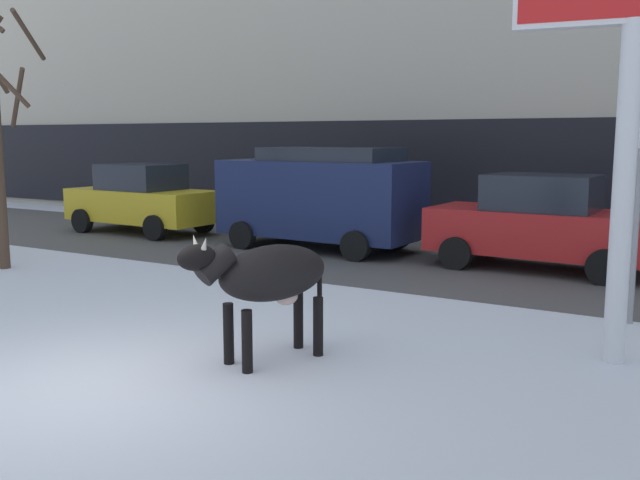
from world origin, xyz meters
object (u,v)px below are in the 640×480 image
car_yellow_sedan (142,199)px  street_sign (637,203)px  car_navy_van (321,195)px  car_red_sedan (541,223)px  cow_black (268,276)px

car_yellow_sedan → street_sign: 12.97m
car_navy_van → street_sign: street_sign is taller
car_red_sedan → car_navy_van: bearing=-179.8°
street_sign → cow_black: bearing=-130.9°
car_yellow_sedan → car_red_sedan: (10.47, 0.05, 0.00)m
cow_black → car_yellow_sedan: car_yellow_sedan is taller
car_red_sedan → street_sign: size_ratio=1.51×
cow_black → car_red_sedan: bearing=79.8°
cow_black → car_navy_van: 8.12m
car_yellow_sedan → car_red_sedan: bearing=0.3°
car_yellow_sedan → car_navy_van: (5.55, 0.03, 0.33)m
car_yellow_sedan → car_red_sedan: 10.47m
cow_black → street_sign: size_ratio=0.68×
car_navy_van → car_yellow_sedan: bearing=-179.7°
cow_black → car_navy_van: (-3.61, 7.27, 0.25)m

